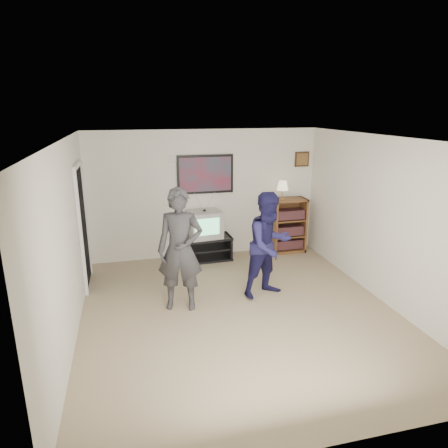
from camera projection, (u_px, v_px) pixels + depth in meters
name	position (u px, v px, depth m)	size (l,w,h in m)	color
room_shell	(234.00, 224.00, 5.81)	(4.51, 5.00, 2.51)	#907D5B
media_stand	(207.00, 248.00, 7.85)	(0.95, 0.55, 0.46)	black
crt_television	(205.00, 224.00, 7.70)	(0.61, 0.52, 0.52)	#A7A6A2
bookshelf	(288.00, 225.00, 8.19)	(0.68, 0.39, 1.12)	brown
table_lamp	(282.00, 190.00, 7.94)	(0.24, 0.24, 0.37)	#FFE7C1
person_tall	(180.00, 250.00, 5.76)	(0.66, 0.44, 1.82)	#323235
person_short	(269.00, 245.00, 6.19)	(0.82, 0.63, 1.68)	#1D1B4A
controller_left	(174.00, 232.00, 5.88)	(0.03, 0.12, 0.03)	white
controller_right	(263.00, 227.00, 6.38)	(0.03, 0.11, 0.03)	white
poster	(205.00, 174.00, 7.68)	(1.10, 0.03, 0.75)	black
air_vent	(176.00, 160.00, 7.48)	(0.28, 0.02, 0.14)	white
small_picture	(302.00, 159.00, 8.08)	(0.30, 0.03, 0.30)	black
doorway	(83.00, 227.00, 6.54)	(0.03, 0.85, 2.00)	black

